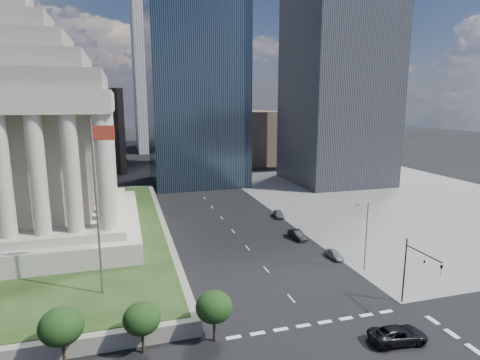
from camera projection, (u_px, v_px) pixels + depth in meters
name	position (u px, v px, depth m)	size (l,w,h in m)	color
ground	(188.00, 179.00, 124.49)	(500.00, 500.00, 0.00)	black
sidewalk_ne	(398.00, 199.00, 99.48)	(68.00, 90.00, 0.03)	slate
war_memorial	(19.00, 117.00, 62.03)	(34.00, 34.00, 39.00)	#ACA391
flagpole	(98.00, 199.00, 44.38)	(2.52, 0.24, 20.00)	slate
midrise_glass	(195.00, 79.00, 114.55)	(26.00, 26.00, 60.00)	black
highrise_ne	(341.00, 6.00, 112.28)	(26.00, 28.00, 100.00)	black
building_filler_ne	(255.00, 136.00, 159.63)	(20.00, 30.00, 20.00)	brown
building_filler_nw	(89.00, 129.00, 141.79)	(24.00, 30.00, 28.00)	brown
traffic_signal_ne	(416.00, 267.00, 45.64)	(0.30, 5.74, 8.00)	black
street_lamp_north	(365.00, 232.00, 56.43)	(2.13, 0.22, 10.00)	slate
pickup_truck	(398.00, 335.00, 40.07)	(5.85, 2.70, 1.63)	black
parked_sedan_near	(334.00, 254.00, 61.63)	(3.81, 1.53, 1.30)	gray
parked_sedan_mid	(297.00, 235.00, 70.31)	(4.57, 1.59, 1.51)	black
parked_sedan_far	(279.00, 214.00, 83.35)	(1.78, 4.43, 1.51)	#595B61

